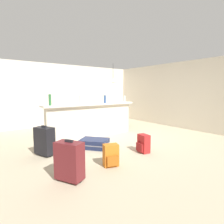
{
  "coord_description": "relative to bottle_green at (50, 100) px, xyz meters",
  "views": [
    {
      "loc": [
        -3.27,
        -4.41,
        1.44
      ],
      "look_at": [
        0.2,
        0.23,
        0.75
      ],
      "focal_mm": 29.61,
      "sensor_mm": 36.0,
      "label": 1
    }
  ],
  "objects": [
    {
      "name": "dining_chair_near_partition",
      "position": [
        2.89,
        0.7,
        -0.67
      ],
      "size": [
        0.47,
        0.47,
        0.93
      ],
      "color": "black",
      "rests_on": "ground_plane"
    },
    {
      "name": "pendant_lamp",
      "position": [
        2.93,
        1.12,
        0.65
      ],
      "size": [
        0.34,
        0.34,
        0.78
      ],
      "color": "black"
    },
    {
      "name": "bottle_green",
      "position": [
        0.0,
        0.0,
        0.0
      ],
      "size": [
        0.07,
        0.07,
        0.29
      ],
      "primitive_type": "cylinder",
      "color": "#2D6B38",
      "rests_on": "bar_countertop"
    },
    {
      "name": "suitcase_upright_maroon",
      "position": [
        -0.45,
        -2.2,
        -0.86
      ],
      "size": [
        0.42,
        0.5,
        0.67
      ],
      "color": "maroon",
      "rests_on": "ground_plane"
    },
    {
      "name": "wall_back",
      "position": [
        1.67,
        2.6,
        0.06
      ],
      "size": [
        6.6,
        0.1,
        2.5
      ],
      "primitive_type": "cube",
      "color": "silver",
      "rests_on": "ground_plane"
    },
    {
      "name": "suitcase_flat_navy",
      "position": [
        0.75,
        -0.97,
        -1.08
      ],
      "size": [
        0.82,
        0.85,
        0.22
      ],
      "color": "#1E284C",
      "rests_on": "ground_plane"
    },
    {
      "name": "suitcase_upright_black",
      "position": [
        -0.41,
        -0.78,
        -0.86
      ],
      "size": [
        0.38,
        0.5,
        0.67
      ],
      "color": "black",
      "rests_on": "ground_plane"
    },
    {
      "name": "backpack_orange",
      "position": [
        0.42,
        -2.13,
        -0.99
      ],
      "size": [
        0.32,
        0.3,
        0.42
      ],
      "color": "orange",
      "rests_on": "ground_plane"
    },
    {
      "name": "bottle_clear",
      "position": [
        2.5,
        -0.09,
        -0.04
      ],
      "size": [
        0.06,
        0.06,
        0.21
      ],
      "primitive_type": "cylinder",
      "color": "silver",
      "rests_on": "bar_countertop"
    },
    {
      "name": "dining_chair_far_side",
      "position": [
        3.06,
        1.75,
        -0.67
      ],
      "size": [
        0.48,
        0.48,
        0.93
      ],
      "color": "black",
      "rests_on": "ground_plane"
    },
    {
      "name": "partition_half_wall",
      "position": [
        1.24,
        -0.04,
        -0.69
      ],
      "size": [
        2.8,
        0.2,
        0.99
      ],
      "primitive_type": "cube",
      "color": "silver",
      "rests_on": "ground_plane"
    },
    {
      "name": "wall_right",
      "position": [
        4.72,
        -0.15,
        0.06
      ],
      "size": [
        0.1,
        6.0,
        2.5
      ],
      "primitive_type": "cube",
      "color": "silver",
      "rests_on": "ground_plane"
    },
    {
      "name": "dining_table",
      "position": [
        2.99,
        1.2,
        -0.54
      ],
      "size": [
        1.1,
        0.8,
        0.74
      ],
      "color": "brown",
      "rests_on": "ground_plane"
    },
    {
      "name": "ground_plane",
      "position": [
        1.67,
        -0.45,
        -1.21
      ],
      "size": [
        13.0,
        13.0,
        0.05
      ],
      "primitive_type": "cube",
      "color": "#BCAD8E"
    },
    {
      "name": "bar_countertop",
      "position": [
        1.24,
        -0.04,
        -0.17
      ],
      "size": [
        2.96,
        0.4,
        0.05
      ],
      "primitive_type": "cube",
      "color": "white",
      "rests_on": "partition_half_wall"
    },
    {
      "name": "bottle_white",
      "position": [
        0.86,
        -0.06,
        -0.03
      ],
      "size": [
        0.06,
        0.06,
        0.23
      ],
      "primitive_type": "cylinder",
      "color": "silver",
      "rests_on": "bar_countertop"
    },
    {
      "name": "bottle_blue",
      "position": [
        1.66,
        -0.13,
        -0.03
      ],
      "size": [
        0.06,
        0.06,
        0.24
      ],
      "primitive_type": "cylinder",
      "color": "#284C89",
      "rests_on": "bar_countertop"
    },
    {
      "name": "backpack_red",
      "position": [
        1.49,
        -1.96,
        -0.99
      ],
      "size": [
        0.28,
        0.31,
        0.42
      ],
      "color": "red",
      "rests_on": "ground_plane"
    }
  ]
}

